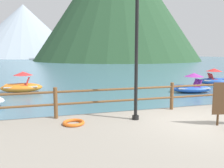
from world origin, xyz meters
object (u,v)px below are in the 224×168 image
Objects in this scene: pedal_boat_2 at (22,86)px; pedal_boat_3 at (215,79)px; life_ring at (74,123)px; lamp_post at (137,38)px; pedal_boat_0 at (192,86)px.

pedal_boat_2 is 0.90× the size of pedal_boat_3.
life_ring is at bearing -145.14° from pedal_boat_3.
lamp_post is 2.98m from life_ring.
pedal_boat_3 is (9.84, 8.18, -2.40)m from lamp_post.
life_ring is at bearing 178.70° from lamp_post.
pedal_boat_2 is at bearing 178.13° from pedal_boat_3.
pedal_boat_3 is at bearing 39.72° from lamp_post.
lamp_post is at bearing -65.68° from pedal_boat_2.
pedal_boat_3 reaches higher than life_ring.
lamp_post is 1.51× the size of pedal_boat_0.
lamp_post is 9.76m from pedal_boat_2.
life_ring is 0.23× the size of pedal_boat_0.
lamp_post is at bearing -1.30° from life_ring.
pedal_boat_0 is 0.98× the size of pedal_boat_3.
pedal_boat_0 is at bearing -16.83° from pedal_boat_2.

